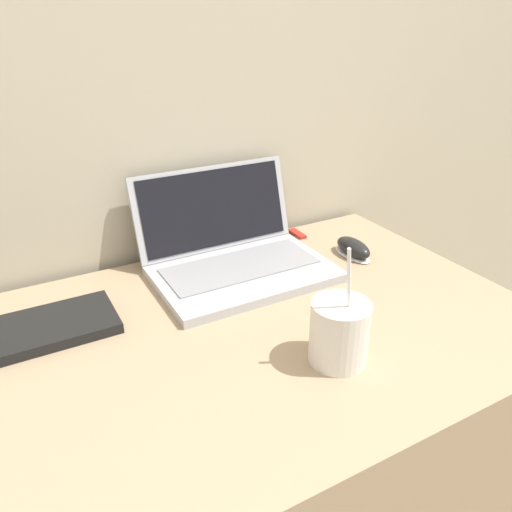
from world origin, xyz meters
TOP-DOWN VIEW (x-y plane):
  - wall_back at (0.00, 0.76)m, footprint 7.00×0.04m
  - desk at (0.00, 0.36)m, footprint 1.02×0.72m
  - laptop at (0.05, 0.58)m, footprint 0.38×0.31m
  - drink_cup at (0.05, 0.20)m, footprint 0.10×0.10m
  - computer_mouse at (0.33, 0.50)m, footprint 0.05×0.11m
  - usb_stick at (0.28, 0.67)m, footprint 0.02×0.06m

SIDE VIEW (x-z plane):
  - desk at x=0.00m, z-range 0.00..0.75m
  - usb_stick at x=0.28m, z-range 0.75..0.76m
  - computer_mouse at x=0.33m, z-range 0.75..0.79m
  - laptop at x=0.05m, z-range 0.69..0.90m
  - drink_cup at x=0.05m, z-range 0.70..0.92m
  - wall_back at x=0.00m, z-range 0.00..2.50m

